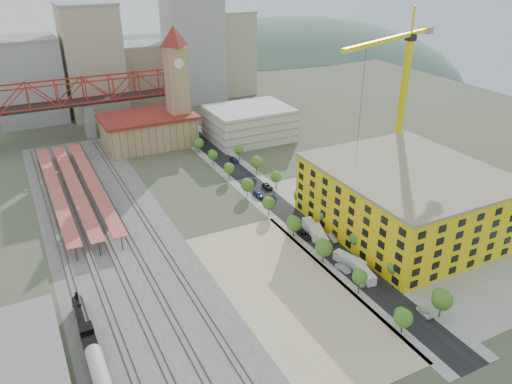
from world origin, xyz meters
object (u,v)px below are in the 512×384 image
site_trailer_a (363,272)px  site_trailer_c (319,236)px  clock_tower (176,75)px  tower_crane (400,80)px  site_trailer_b (350,261)px  locomotive (84,325)px  construction_building (406,199)px  site_trailer_d (312,229)px  car_0 (359,282)px

site_trailer_a → site_trailer_c: bearing=99.9°
clock_tower → tower_crane: (52.10, -72.38, 7.57)m
tower_crane → site_trailer_b: tower_crane is taller
site_trailer_a → locomotive: bearing=-179.3°
site_trailer_a → site_trailer_c: (0.00, 19.86, 0.13)m
clock_tower → site_trailer_b: size_ratio=5.63×
construction_building → site_trailer_d: 28.59m
clock_tower → site_trailer_c: 99.13m
site_trailer_b → car_0: site_trailer_b is taller
construction_building → site_trailer_d: (-26.00, 8.80, -7.99)m
site_trailer_c → site_trailer_d: 3.76m
construction_building → tower_crane: tower_crane is taller
locomotive → car_0: (63.00, -12.89, -1.33)m
site_trailer_a → site_trailer_c: size_ratio=0.91×
tower_crane → site_trailer_d: (-44.10, -18.82, -34.84)m
clock_tower → construction_building: bearing=-71.2°
construction_building → site_trailer_b: 28.72m
locomotive → car_0: size_ratio=5.48×
locomotive → car_0: locomotive is taller
clock_tower → construction_building: (34.00, -99.99, -19.29)m
site_trailer_d → construction_building: bearing=-5.7°
clock_tower → site_trailer_c: bearing=-85.2°
site_trailer_a → site_trailer_d: site_trailer_d is taller
construction_building → clock_tower: bearing=108.8°
clock_tower → locomotive: 122.19m
construction_building → site_trailer_d: construction_building is taller
construction_building → site_trailer_c: bearing=169.0°
construction_building → car_0: bearing=-149.5°
site_trailer_b → site_trailer_d: 17.89m
clock_tower → tower_crane: bearing=-54.3°
site_trailer_a → site_trailer_c: 19.87m
construction_building → site_trailer_a: construction_building is taller
clock_tower → site_trailer_b: 112.76m
locomotive → clock_tower: bearing=60.9°
clock_tower → site_trailer_d: bearing=-85.0°
locomotive → site_trailer_d: size_ratio=2.06×
locomotive → site_trailer_b: (66.00, -4.91, -0.73)m
construction_building → car_0: (-29.00, -17.07, -8.74)m
site_trailer_b → site_trailer_c: bearing=74.4°
construction_building → tower_crane: size_ratio=0.86×
tower_crane → construction_building: bearing=-123.2°
car_0 → site_trailer_d: bearing=85.2°
locomotive → site_trailer_b: size_ratio=2.32×
site_trailer_b → car_0: size_ratio=2.36×
site_trailer_c → car_0: (-3.00, -22.10, -0.73)m
site_trailer_a → car_0: 3.79m
clock_tower → site_trailer_d: size_ratio=5.00×
tower_crane → car_0: 74.04m
locomotive → car_0: bearing=-11.6°
site_trailer_a → site_trailer_b: bearing=99.9°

